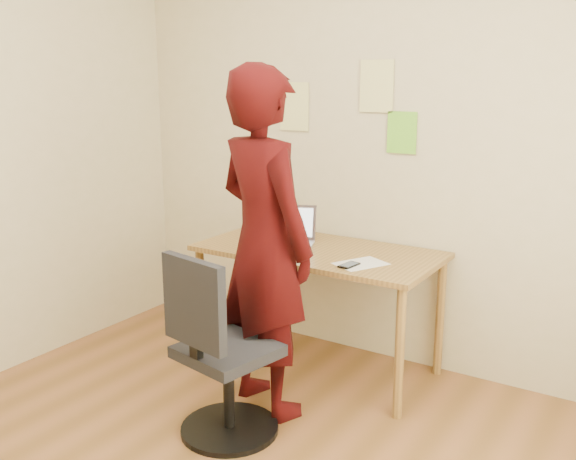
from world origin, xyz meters
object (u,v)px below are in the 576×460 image
Objects in this scene: phone at (349,265)px; person at (265,243)px; office_chair at (219,361)px; desk at (318,263)px; laptop at (289,236)px.

phone is 0.07× the size of person.
office_chair is at bearing 108.64° from person.
phone is at bearing -34.27° from desk.
desk is 3.66× the size of laptop.
phone is 0.48m from person.
laptop is 1.04m from office_chair.
office_chair is at bearing -106.75° from phone.
phone is (0.52, -0.22, -0.04)m from laptop.
desk is 0.97m from office_chair.
person is at bearing 99.73° from office_chair.
laptop is at bearing -49.92° from person.
phone reaches higher than desk.
desk is 0.78× the size of person.
person is at bearing -90.52° from desk.
office_chair is 0.52× the size of person.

